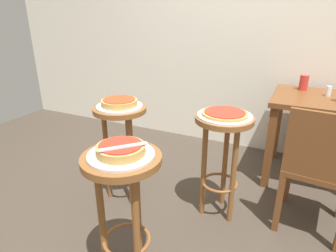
{
  "coord_description": "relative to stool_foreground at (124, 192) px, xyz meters",
  "views": [
    {
      "loc": [
        0.49,
        -1.3,
        1.34
      ],
      "look_at": [
        -0.25,
        0.26,
        0.66
      ],
      "focal_mm": 30.4,
      "sensor_mm": 36.0,
      "label": 1
    }
  ],
  "objects": [
    {
      "name": "pizza_leftside",
      "position": [
        0.28,
        0.74,
        0.22
      ],
      "size": [
        0.29,
        0.29,
        0.02
      ],
      "color": "tan",
      "rests_on": "serving_plate_leftside"
    },
    {
      "name": "condiment_shaker",
      "position": [
        0.9,
        1.58,
        0.23
      ],
      "size": [
        0.04,
        0.04,
        0.08
      ],
      "primitive_type": "cylinder",
      "color": "white",
      "rests_on": "dining_table"
    },
    {
      "name": "ground_plane",
      "position": [
        0.2,
        0.34,
        -0.54
      ],
      "size": [
        6.0,
        6.0,
        0.0
      ],
      "primitive_type": "plane",
      "color": "#42382D"
    },
    {
      "name": "wooden_chair",
      "position": [
        0.87,
        0.82,
        -0.07
      ],
      "size": [
        0.44,
        0.44,
        0.85
      ],
      "color": "brown",
      "rests_on": "ground_plane"
    },
    {
      "name": "pizza_foreground",
      "position": [
        0.0,
        0.0,
        0.23
      ],
      "size": [
        0.22,
        0.22,
        0.05
      ],
      "color": "tan",
      "rests_on": "serving_plate_foreground"
    },
    {
      "name": "cup_far_edge",
      "position": [
        0.71,
        1.71,
        0.26
      ],
      "size": [
        0.07,
        0.07,
        0.13
      ],
      "primitive_type": "cylinder",
      "color": "red",
      "rests_on": "dining_table"
    },
    {
      "name": "serving_plate_leftside",
      "position": [
        0.28,
        0.74,
        0.2
      ],
      "size": [
        0.35,
        0.35,
        0.01
      ],
      "primitive_type": "cylinder",
      "color": "silver",
      "rests_on": "stool_leftside"
    },
    {
      "name": "stool_leftside",
      "position": [
        0.28,
        0.74,
        0.0
      ],
      "size": [
        0.38,
        0.38,
        0.73
      ],
      "color": "brown",
      "rests_on": "ground_plane"
    },
    {
      "name": "stool_middle",
      "position": [
        -0.43,
        0.61,
        0.0
      ],
      "size": [
        0.38,
        0.38,
        0.73
      ],
      "color": "brown",
      "rests_on": "ground_plane"
    },
    {
      "name": "serving_plate_foreground",
      "position": [
        0.0,
        0.0,
        0.2
      ],
      "size": [
        0.31,
        0.31,
        0.01
      ],
      "primitive_type": "cylinder",
      "color": "silver",
      "rests_on": "stool_foreground"
    },
    {
      "name": "stool_foreground",
      "position": [
        0.0,
        0.0,
        0.0
      ],
      "size": [
        0.38,
        0.38,
        0.73
      ],
      "color": "brown",
      "rests_on": "ground_plane"
    },
    {
      "name": "pizza_middle",
      "position": [
        -0.43,
        0.61,
        0.23
      ],
      "size": [
        0.25,
        0.25,
        0.05
      ],
      "color": "tan",
      "rests_on": "serving_plate_middle"
    },
    {
      "name": "dining_table",
      "position": [
        0.9,
        1.52,
        0.06
      ],
      "size": [
        0.81,
        0.68,
        0.73
      ],
      "color": "brown",
      "rests_on": "ground_plane"
    },
    {
      "name": "pizza_server_knife",
      "position": [
        0.03,
        -0.02,
        0.26
      ],
      "size": [
        0.17,
        0.18,
        0.01
      ],
      "primitive_type": "cube",
      "rotation": [
        0.0,
        0.0,
        0.82
      ],
      "color": "silver",
      "rests_on": "pizza_foreground"
    },
    {
      "name": "serving_plate_middle",
      "position": [
        -0.43,
        0.61,
        0.2
      ],
      "size": [
        0.32,
        0.32,
        0.01
      ],
      "primitive_type": "cylinder",
      "color": "silver",
      "rests_on": "stool_middle"
    }
  ]
}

